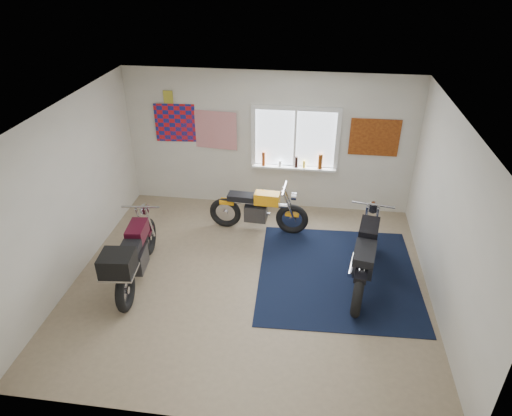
# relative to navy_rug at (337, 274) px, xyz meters

# --- Properties ---
(ground) EXTENTS (5.50, 5.50, 0.00)m
(ground) POSITION_rel_navy_rug_xyz_m (-1.38, -0.33, -0.01)
(ground) COLOR #9E896B
(ground) RESTS_ON ground
(room_shell) EXTENTS (5.50, 5.50, 5.50)m
(room_shell) POSITION_rel_navy_rug_xyz_m (-1.38, -0.33, 1.63)
(room_shell) COLOR white
(room_shell) RESTS_ON ground
(navy_rug) EXTENTS (2.60, 2.69, 0.01)m
(navy_rug) POSITION_rel_navy_rug_xyz_m (0.00, 0.00, 0.00)
(navy_rug) COLOR black
(navy_rug) RESTS_ON ground
(window_assembly) EXTENTS (1.66, 0.17, 1.26)m
(window_assembly) POSITION_rel_navy_rug_xyz_m (-0.88, 2.14, 1.36)
(window_assembly) COLOR white
(window_assembly) RESTS_ON room_shell
(oil_bottles) EXTENTS (1.16, 0.09, 0.30)m
(oil_bottles) POSITION_rel_navy_rug_xyz_m (-0.80, 2.07, 1.02)
(oil_bottles) COLOR #973C16
(oil_bottles) RESTS_ON window_assembly
(flag_display) EXTENTS (1.60, 0.10, 1.17)m
(flag_display) POSITION_rel_navy_rug_xyz_m (-3.28, 2.15, 2.14)
(flag_display) COLOR red
(flag_display) RESTS_ON room_shell
(triumph_poster) EXTENTS (0.90, 0.03, 0.70)m
(triumph_poster) POSITION_rel_navy_rug_xyz_m (0.57, 2.15, 1.54)
(triumph_poster) COLOR #A54C14
(triumph_poster) RESTS_ON room_shell
(yellow_triumph) EXTENTS (1.85, 0.55, 0.93)m
(yellow_triumph) POSITION_rel_navy_rug_xyz_m (-1.45, 1.17, 0.40)
(yellow_triumph) COLOR black
(yellow_triumph) RESTS_ON ground
(black_chrome_bike) EXTENTS (0.69, 2.16, 1.11)m
(black_chrome_bike) POSITION_rel_navy_rug_xyz_m (0.37, -0.12, 0.48)
(black_chrome_bike) COLOR black
(black_chrome_bike) RESTS_ON navy_rug
(maroon_tourer) EXTENTS (0.68, 2.03, 1.03)m
(maroon_tourer) POSITION_rel_navy_rug_xyz_m (-3.11, -0.66, 0.53)
(maroon_tourer) COLOR black
(maroon_tourer) RESTS_ON ground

